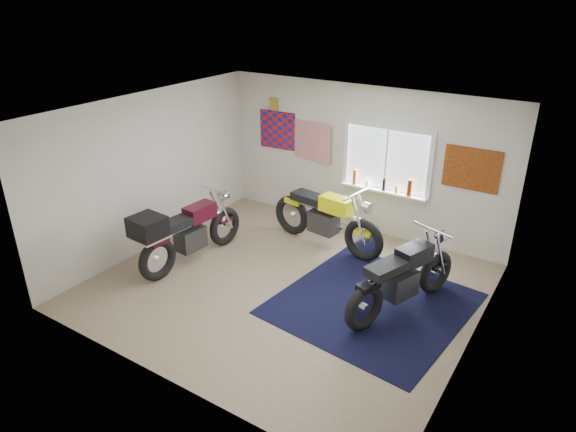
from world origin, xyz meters
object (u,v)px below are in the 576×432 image
Objects in this scene: yellow_triumph at (326,219)px; black_chrome_bike at (402,279)px; navy_rug at (372,304)px; maroon_tourer at (184,233)px.

yellow_triumph reaches higher than black_chrome_bike.
navy_rug is 3.20m from maroon_tourer.
yellow_triumph is at bearing -36.58° from maroon_tourer.
yellow_triumph is 2.18m from black_chrome_bike.
maroon_tourer is at bearing -169.01° from navy_rug.
maroon_tourer is (-3.47, -0.70, 0.09)m from black_chrome_bike.
black_chrome_bike is at bearing -24.22° from yellow_triumph.
yellow_triumph reaches higher than maroon_tourer.
yellow_triumph is at bearing 78.06° from black_chrome_bike.
navy_rug is at bearing 124.93° from black_chrome_bike.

